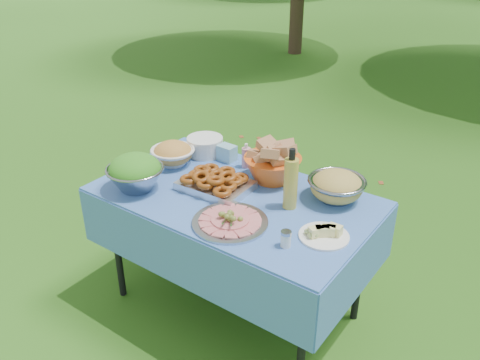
% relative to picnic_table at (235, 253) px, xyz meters
% --- Properties ---
extents(ground, '(80.00, 80.00, 0.00)m').
position_rel_picnic_table_xyz_m(ground, '(0.00, 0.00, -0.38)').
color(ground, '#163209').
rests_on(ground, ground).
extents(picnic_table, '(1.46, 0.86, 0.76)m').
position_rel_picnic_table_xyz_m(picnic_table, '(0.00, 0.00, 0.00)').
color(picnic_table, '#7BBCED').
rests_on(picnic_table, ground).
extents(salad_bowl, '(0.31, 0.31, 0.20)m').
position_rel_picnic_table_xyz_m(salad_bowl, '(-0.47, -0.25, 0.48)').
color(salad_bowl, '#92939B').
rests_on(salad_bowl, picnic_table).
extents(pasta_bowl_white, '(0.27, 0.27, 0.14)m').
position_rel_picnic_table_xyz_m(pasta_bowl_white, '(-0.51, 0.09, 0.45)').
color(pasta_bowl_white, white).
rests_on(pasta_bowl_white, picnic_table).
extents(plate_stack, '(0.28, 0.28, 0.11)m').
position_rel_picnic_table_xyz_m(plate_stack, '(-0.45, 0.31, 0.43)').
color(plate_stack, white).
rests_on(plate_stack, picnic_table).
extents(wipes_box, '(0.11, 0.08, 0.10)m').
position_rel_picnic_table_xyz_m(wipes_box, '(-0.29, 0.32, 0.43)').
color(wipes_box, '#82BACC').
rests_on(wipes_box, picnic_table).
extents(sanitizer_bottle, '(0.07, 0.07, 0.15)m').
position_rel_picnic_table_xyz_m(sanitizer_bottle, '(-0.14, 0.31, 0.45)').
color(sanitizer_bottle, pink).
rests_on(sanitizer_bottle, picnic_table).
extents(bread_bowl, '(0.37, 0.37, 0.21)m').
position_rel_picnic_table_xyz_m(bread_bowl, '(0.07, 0.26, 0.49)').
color(bread_bowl, '#E45A19').
rests_on(bread_bowl, picnic_table).
extents(pasta_bowl_steel, '(0.36, 0.36, 0.16)m').
position_rel_picnic_table_xyz_m(pasta_bowl_steel, '(0.45, 0.27, 0.46)').
color(pasta_bowl_steel, '#92939B').
rests_on(pasta_bowl_steel, picnic_table).
extents(fried_tray, '(0.39, 0.28, 0.09)m').
position_rel_picnic_table_xyz_m(fried_tray, '(-0.12, -0.01, 0.42)').
color(fried_tray, silver).
rests_on(fried_tray, picnic_table).
extents(charcuterie_platter, '(0.38, 0.38, 0.08)m').
position_rel_picnic_table_xyz_m(charcuterie_platter, '(0.15, -0.24, 0.42)').
color(charcuterie_platter, '#A3A5AA').
rests_on(charcuterie_platter, picnic_table).
extents(oil_bottle, '(0.08, 0.08, 0.32)m').
position_rel_picnic_table_xyz_m(oil_bottle, '(0.30, 0.06, 0.54)').
color(oil_bottle, gold).
rests_on(oil_bottle, picnic_table).
extents(cheese_plate, '(0.24, 0.24, 0.06)m').
position_rel_picnic_table_xyz_m(cheese_plate, '(0.57, -0.08, 0.41)').
color(cheese_plate, white).
rests_on(cheese_plate, picnic_table).
extents(shaker, '(0.05, 0.05, 0.08)m').
position_rel_picnic_table_xyz_m(shaker, '(0.46, -0.24, 0.42)').
color(shaker, silver).
rests_on(shaker, picnic_table).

